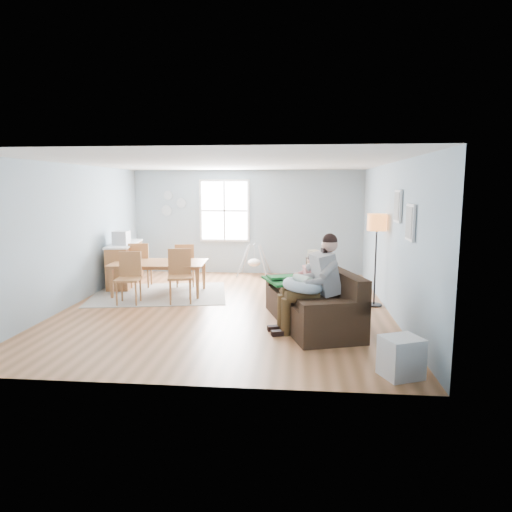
# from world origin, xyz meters

# --- Properties ---
(room) EXTENTS (8.40, 9.40, 3.90)m
(room) POSITION_xyz_m (0.00, 0.00, 2.42)
(room) COLOR brown
(window) EXTENTS (1.32, 0.08, 1.62)m
(window) POSITION_xyz_m (-0.60, 3.46, 1.65)
(window) COLOR silver
(window) RESTS_ON room
(pictures) EXTENTS (0.05, 1.34, 0.74)m
(pictures) POSITION_xyz_m (2.97, -1.05, 1.85)
(pictures) COLOR silver
(pictures) RESTS_ON room
(wall_plates) EXTENTS (0.67, 0.02, 0.66)m
(wall_plates) POSITION_xyz_m (-2.00, 3.47, 1.83)
(wall_plates) COLOR #A7B9C8
(wall_plates) RESTS_ON room
(sofa) EXTENTS (1.65, 2.53, 0.95)m
(sofa) POSITION_xyz_m (1.62, -0.95, 0.34)
(sofa) COLOR black
(sofa) RESTS_ON room
(green_throw) EXTENTS (1.32, 1.22, 0.04)m
(green_throw) POSITION_xyz_m (1.31, -0.23, 0.60)
(green_throw) COLOR #155F26
(green_throw) RESTS_ON sofa
(beige_pillow) EXTENTS (0.35, 0.57, 0.55)m
(beige_pillow) POSITION_xyz_m (1.68, -0.29, 0.86)
(beige_pillow) COLOR tan
(beige_pillow) RESTS_ON sofa
(father) EXTENTS (1.17, 0.74, 1.55)m
(father) POSITION_xyz_m (1.58, -1.31, 0.83)
(father) COLOR gray
(father) RESTS_ON sofa
(nursing_pillow) EXTENTS (0.81, 0.79, 0.26)m
(nursing_pillow) POSITION_xyz_m (1.41, -1.36, 0.74)
(nursing_pillow) COLOR silver
(nursing_pillow) RESTS_ON father
(infant) EXTENTS (0.32, 0.41, 0.16)m
(infant) POSITION_xyz_m (1.39, -1.33, 0.83)
(infant) COLOR silver
(infant) RESTS_ON nursing_pillow
(toddler) EXTENTS (0.60, 0.35, 0.91)m
(toddler) POSITION_xyz_m (1.47, -0.76, 0.79)
(toddler) COLOR silver
(toddler) RESTS_ON sofa
(floor_lamp) EXTENTS (0.36, 0.36, 1.77)m
(floor_lamp) POSITION_xyz_m (2.80, 0.35, 1.46)
(floor_lamp) COLOR black
(floor_lamp) RESTS_ON room
(storage_cube) EXTENTS (0.56, 0.53, 0.49)m
(storage_cube) POSITION_xyz_m (2.57, -3.01, 0.25)
(storage_cube) COLOR silver
(storage_cube) RESTS_ON room
(rug) EXTENTS (3.10, 2.57, 0.01)m
(rug) POSITION_xyz_m (-1.60, 0.90, 0.01)
(rug) COLOR gray
(rug) RESTS_ON room
(dining_table) EXTENTS (2.02, 1.21, 0.69)m
(dining_table) POSITION_xyz_m (-1.60, 0.90, 0.34)
(dining_table) COLOR brown
(dining_table) RESTS_ON rug
(chair_sw) EXTENTS (0.50, 0.50, 1.01)m
(chair_sw) POSITION_xyz_m (-1.96, 0.14, 0.58)
(chair_sw) COLOR olive
(chair_sw) RESTS_ON rug
(chair_se) EXTENTS (0.58, 0.58, 1.05)m
(chair_se) POSITION_xyz_m (-1.00, 0.32, 0.61)
(chair_se) COLOR olive
(chair_se) RESTS_ON rug
(chair_nw) EXTENTS (0.52, 0.52, 1.03)m
(chair_nw) POSITION_xyz_m (-2.22, 1.48, 0.59)
(chair_nw) COLOR olive
(chair_nw) RESTS_ON rug
(chair_ne) EXTENTS (0.53, 0.53, 1.00)m
(chair_ne) POSITION_xyz_m (-1.23, 1.66, 0.57)
(chair_ne) COLOR olive
(chair_ne) RESTS_ON rug
(counter) EXTENTS (0.74, 1.79, 0.97)m
(counter) POSITION_xyz_m (-2.70, 1.82, 0.49)
(counter) COLOR brown
(counter) RESTS_ON room
(monitor) EXTENTS (0.33, 0.31, 0.31)m
(monitor) POSITION_xyz_m (-2.64, 1.50, 1.13)
(monitor) COLOR #B1B1B6
(monitor) RESTS_ON counter
(baby_swing) EXTENTS (0.84, 0.85, 0.81)m
(baby_swing) POSITION_xyz_m (0.21, 3.10, 0.37)
(baby_swing) COLOR #B1B1B6
(baby_swing) RESTS_ON room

